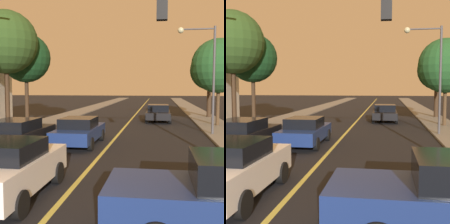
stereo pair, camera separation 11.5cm
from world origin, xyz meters
TOP-DOWN VIEW (x-y plane):
  - road_surface at (0.00, 36.00)m, footprint 10.59×80.00m
  - sidewalk_left at (-6.54, 36.00)m, footprint 2.50×80.00m
  - sidewalk_right at (6.54, 36.00)m, footprint 2.50×80.00m
  - car_near_lane_front at (-1.48, 3.66)m, footprint 2.04×4.17m
  - car_near_lane_second at (-1.48, 11.18)m, footprint 1.94×4.48m
  - car_outer_lane_second at (-3.81, 9.07)m, footprint 1.99×5.00m
  - car_far_oncoming at (2.38, 22.41)m, footprint 2.06×4.18m
  - traffic_signal_mast at (4.27, 5.52)m, footprint 5.89×0.42m
  - streetlamp_right at (5.07, 15.38)m, footprint 2.22×0.36m
  - tree_left_near at (-6.86, 14.23)m, footprint 3.87×3.87m
  - tree_left_far at (-6.50, 16.28)m, footprint 3.30×3.30m
  - tree_right_near at (6.68, 19.62)m, footprint 3.94×3.94m
  - tree_right_far at (7.07, 26.22)m, footprint 3.60×3.60m

SIDE VIEW (x-z plane):
  - road_surface at x=0.00m, z-range 0.00..0.01m
  - sidewalk_left at x=-6.54m, z-range 0.00..0.12m
  - sidewalk_right at x=6.54m, z-range 0.00..0.12m
  - car_near_lane_second at x=-1.48m, z-range 0.02..1.43m
  - car_far_oncoming at x=2.38m, z-range 0.02..1.45m
  - car_outer_lane_second at x=-3.81m, z-range 0.03..1.52m
  - car_near_lane_front at x=-1.48m, z-range 0.03..1.56m
  - streetlamp_right at x=5.07m, z-range 1.12..7.48m
  - traffic_signal_mast at x=4.27m, z-range 1.28..7.34m
  - tree_right_far at x=7.07m, z-range 1.35..7.48m
  - tree_right_near at x=6.68m, z-range 1.29..7.58m
  - tree_left_far at x=-6.50m, z-range 1.65..8.04m
  - tree_left_near at x=-6.86m, z-range 1.90..9.36m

